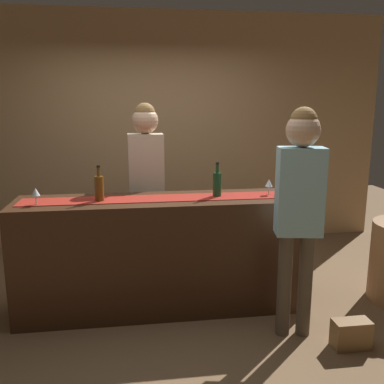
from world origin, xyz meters
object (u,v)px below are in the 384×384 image
Objects in this scene: wine_glass_near_customer at (287,183)px; handbag at (351,334)px; wine_glass_mid_counter at (269,184)px; wine_bottle_green at (217,184)px; wine_bottle_amber at (99,188)px; wine_glass_far_end at (36,192)px; customer_sipping at (299,198)px; bartender at (146,173)px.

handbag is (0.24, -0.83, -1.00)m from wine_glass_near_customer.
wine_glass_mid_counter is at bearing 174.88° from wine_glass_near_customer.
wine_glass_near_customer is at bearing -5.12° from wine_glass_mid_counter.
wine_bottle_amber is at bearing -178.04° from wine_bottle_green.
wine_bottle_green is 2.10× the size of wine_glass_far_end.
customer_sipping reaches higher than wine_bottle_amber.
wine_glass_near_customer is at bearing 2.20° from wine_glass_far_end.
customer_sipping reaches higher than wine_glass_mid_counter.
handbag is at bearing -24.68° from customer_sipping.
customer_sipping is (0.04, -0.60, 0.01)m from wine_glass_mid_counter.
wine_glass_mid_counter is at bearing -1.58° from wine_bottle_green.
wine_glass_far_end is at bearing 162.30° from handbag.
wine_glass_far_end is at bearing -175.84° from wine_bottle_green.
wine_glass_near_customer is 1.32m from handbag.
wine_glass_near_customer is 1.00× the size of wine_glass_mid_counter.
wine_glass_mid_counter reaches higher than handbag.
bartender is 1.61m from customer_sipping.
bartender is 2.29m from handbag.
handbag is at bearing -64.68° from wine_glass_mid_counter.
handbag is at bearing 133.77° from bartender.
customer_sipping is (1.51, -0.58, -0.00)m from wine_bottle_amber.
handbag is (0.86, -0.86, -1.01)m from wine_bottle_green.
wine_bottle_amber is at bearing 54.06° from bartender.
wine_glass_near_customer is (1.63, 0.01, -0.01)m from wine_bottle_amber.
wine_glass_mid_counter is 1.37m from handbag.
wine_bottle_amber is 1.08× the size of handbag.
bartender is at bearing 55.85° from wine_bottle_amber.
wine_bottle_amber is 2.10× the size of wine_glass_mid_counter.
wine_bottle_amber is 0.17× the size of bartender.
wine_bottle_green is at bearing 4.16° from wine_glass_far_end.
wine_bottle_green is at bearing 135.07° from handbag.
wine_bottle_amber is 2.10× the size of wine_glass_near_customer.
bartender is at bearing 36.87° from wine_glass_far_end.
wine_bottle_amber is 0.73m from bartender.
wine_bottle_green reaches higher than wine_glass_far_end.
bartender reaches higher than wine_bottle_amber.
customer_sipping reaches higher than wine_bottle_green.
wine_glass_near_customer is at bearing 152.17° from bartender.
bartender is (-0.59, 0.57, 0.02)m from wine_bottle_green.
customer_sipping is at bearing -20.99° from wine_bottle_amber.
wine_bottle_amber reaches higher than handbag.
wine_glass_near_customer is 0.51× the size of handbag.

